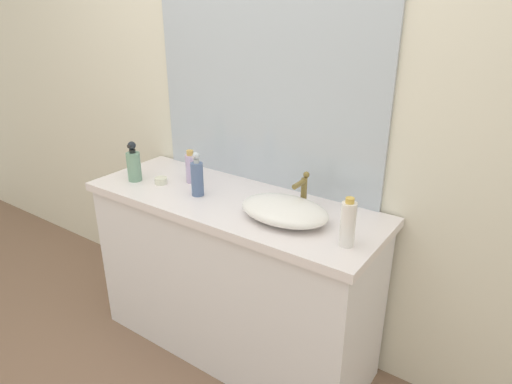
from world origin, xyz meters
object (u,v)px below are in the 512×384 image
Objects in this scene: perfume_bottle at (348,224)px; spray_can at (191,168)px; candle_jar at (161,181)px; soap_dispenser at (197,177)px; sink_basin at (284,210)px; lotion_bottle at (134,164)px.

spray_can is (-0.90, 0.14, -0.01)m from perfume_bottle.
spray_can is 0.16m from candle_jar.
soap_dispenser is 0.77m from perfume_bottle.
sink_basin is at bearing 170.70° from perfume_bottle.
sink_basin is at bearing 1.57° from soap_dispenser.
lotion_bottle is (-0.85, -0.05, 0.04)m from sink_basin.
soap_dispenser is 0.17m from spray_can.
spray_can is at bearing 44.10° from candle_jar.
soap_dispenser is at bearing -0.34° from candle_jar.
soap_dispenser is at bearing 5.92° from lotion_bottle.
spray_can reaches higher than sink_basin.
sink_basin is 6.38× the size of candle_jar.
candle_jar is at bearing 179.66° from soap_dispenser.
soap_dispenser is 0.26m from candle_jar.
sink_basin is at bearing -8.77° from spray_can.
sink_basin is at bearing 3.55° from lotion_bottle.
sink_basin is 2.02× the size of perfume_bottle.
lotion_bottle reaches higher than candle_jar.
sink_basin is 0.71m from candle_jar.
soap_dispenser reaches higher than lotion_bottle.
sink_basin reaches higher than candle_jar.
lotion_bottle is 0.29m from spray_can.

